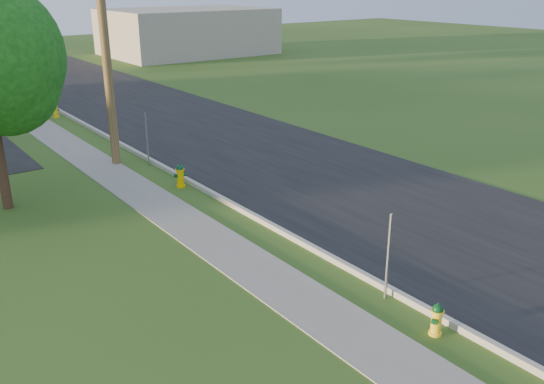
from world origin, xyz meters
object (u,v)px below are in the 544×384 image
object	(u,v)px
hydrant_mid	(180,176)
hydrant_far	(55,110)
hydrant_near	(437,319)
utility_pole_mid	(103,28)

from	to	relation	value
hydrant_mid	hydrant_far	distance (m)	12.82
hydrant_near	hydrant_mid	world-z (taller)	hydrant_mid
hydrant_mid	utility_pole_mid	bearing A→B (deg)	100.53
hydrant_mid	hydrant_far	size ratio (longest dim) A/B	1.08
utility_pole_mid	hydrant_far	distance (m)	10.18
hydrant_far	hydrant_near	bearing A→B (deg)	-89.87
hydrant_mid	hydrant_far	world-z (taller)	hydrant_mid
utility_pole_mid	hydrant_far	world-z (taller)	utility_pole_mid
hydrant_near	hydrant_mid	size ratio (longest dim) A/B	0.86
utility_pole_mid	hydrant_near	bearing A→B (deg)	-87.50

